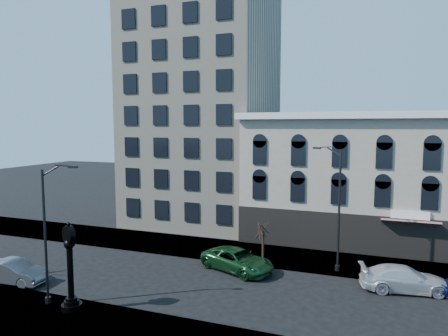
% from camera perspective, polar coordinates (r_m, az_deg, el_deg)
% --- Properties ---
extents(ground, '(160.00, 160.00, 0.00)m').
position_cam_1_polar(ground, '(30.28, -6.42, -15.86)').
color(ground, black).
rests_on(ground, ground).
extents(sidewalk_far, '(160.00, 6.00, 0.12)m').
position_cam_1_polar(sidewalk_far, '(37.16, -0.79, -11.54)').
color(sidewalk_far, gray).
rests_on(sidewalk_far, ground).
extents(sidewalk_near, '(160.00, 6.00, 0.12)m').
position_cam_1_polar(sidewalk_near, '(24.04, -15.64, -21.97)').
color(sidewalk_near, gray).
rests_on(sidewalk_near, ground).
extents(cream_tower, '(15.90, 15.40, 42.50)m').
position_cam_1_polar(cream_tower, '(48.51, -3.05, 15.54)').
color(cream_tower, beige).
rests_on(cream_tower, ground).
extents(victorian_row, '(22.60, 11.19, 12.50)m').
position_cam_1_polar(victorian_row, '(41.33, 19.05, -1.65)').
color(victorian_row, '#ADA08E').
rests_on(victorian_row, ground).
extents(street_clock, '(1.23, 1.23, 5.42)m').
position_cam_1_polar(street_clock, '(26.59, -21.10, -13.47)').
color(street_clock, black).
rests_on(street_clock, sidewalk_near).
extents(street_lamp_near, '(2.23, 1.04, 9.00)m').
position_cam_1_polar(street_lamp_near, '(26.70, -23.11, -3.84)').
color(street_lamp_near, black).
rests_on(street_lamp_near, sidewalk_near).
extents(street_lamp_far, '(2.49, 0.92, 9.82)m').
position_cam_1_polar(street_lamp_far, '(31.62, 15.03, -0.97)').
color(street_lamp_far, black).
rests_on(street_lamp_far, sidewalk_far).
extents(bare_tree_far, '(2.17, 2.17, 3.72)m').
position_cam_1_polar(bare_tree_far, '(34.31, 5.62, -8.09)').
color(bare_tree_far, '#322319').
rests_on(bare_tree_far, sidewalk_far).
extents(car_near_b, '(5.13, 2.09, 1.65)m').
position_cam_1_polar(car_near_b, '(33.28, -27.82, -12.97)').
color(car_near_b, '#595B60').
rests_on(car_near_b, ground).
extents(car_far_a, '(6.65, 4.87, 1.68)m').
position_cam_1_polar(car_far_a, '(31.97, 1.94, -13.02)').
color(car_far_a, '#143F1E').
rests_on(car_far_a, ground).
extents(car_far_b, '(6.21, 3.45, 1.70)m').
position_cam_1_polar(car_far_b, '(30.91, 24.38, -14.22)').
color(car_far_b, silver).
rests_on(car_far_b, ground).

